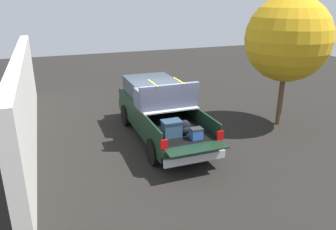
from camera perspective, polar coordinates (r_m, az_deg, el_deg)
The scene contains 4 objects.
ground_plane at distance 11.99m, azimuth -1.02°, elevation -4.03°, with size 40.00×40.00×0.00m, color black.
pickup_truck at distance 11.96m, azimuth -1.68°, elevation 1.00°, with size 6.05×2.06×2.23m.
building_facade at distance 12.29m, azimuth -23.72°, elevation 2.55°, with size 11.93×0.36×3.10m, color silver.
tree_background at distance 13.25m, azimuth 20.25°, elevation 12.37°, with size 3.19×3.19×5.00m.
Camera 1 is at (-10.31, 3.69, 4.87)m, focal length 34.81 mm.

